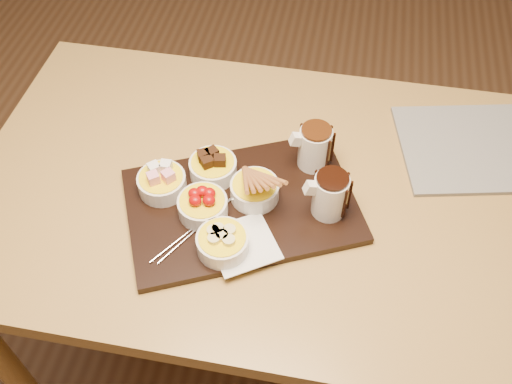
% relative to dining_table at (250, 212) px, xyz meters
% --- Properties ---
extents(ground, '(5.00, 5.00, 0.00)m').
position_rel_dining_table_xyz_m(ground, '(0.00, 0.00, -0.65)').
color(ground, '#56351D').
rests_on(ground, ground).
extents(dining_table, '(1.20, 0.80, 0.75)m').
position_rel_dining_table_xyz_m(dining_table, '(0.00, 0.00, 0.00)').
color(dining_table, '#A6803D').
rests_on(dining_table, ground).
extents(serving_board, '(0.54, 0.46, 0.02)m').
position_rel_dining_table_xyz_m(serving_board, '(-0.00, -0.07, 0.11)').
color(serving_board, black).
rests_on(serving_board, dining_table).
extents(napkin, '(0.17, 0.17, 0.00)m').
position_rel_dining_table_xyz_m(napkin, '(0.02, -0.17, 0.12)').
color(napkin, white).
rests_on(napkin, serving_board).
extents(bowl_marshmallows, '(0.10, 0.10, 0.04)m').
position_rel_dining_table_xyz_m(bowl_marshmallows, '(-0.17, -0.06, 0.14)').
color(bowl_marshmallows, silver).
rests_on(bowl_marshmallows, serving_board).
extents(bowl_cake, '(0.10, 0.10, 0.04)m').
position_rel_dining_table_xyz_m(bowl_cake, '(-0.08, -0.00, 0.14)').
color(bowl_cake, silver).
rests_on(bowl_cake, serving_board).
extents(bowl_strawberries, '(0.10, 0.10, 0.04)m').
position_rel_dining_table_xyz_m(bowl_strawberries, '(-0.08, -0.10, 0.14)').
color(bowl_strawberries, silver).
rests_on(bowl_strawberries, serving_board).
extents(bowl_biscotti, '(0.10, 0.10, 0.04)m').
position_rel_dining_table_xyz_m(bowl_biscotti, '(0.02, -0.05, 0.14)').
color(bowl_biscotti, silver).
rests_on(bowl_biscotti, serving_board).
extents(bowl_bananas, '(0.10, 0.10, 0.04)m').
position_rel_dining_table_xyz_m(bowl_bananas, '(-0.02, -0.18, 0.14)').
color(bowl_bananas, silver).
rests_on(bowl_bananas, serving_board).
extents(pitcher_dark_chocolate, '(0.09, 0.09, 0.09)m').
position_rel_dining_table_xyz_m(pitcher_dark_chocolate, '(0.17, -0.05, 0.16)').
color(pitcher_dark_chocolate, silver).
rests_on(pitcher_dark_chocolate, serving_board).
extents(pitcher_milk_chocolate, '(0.09, 0.09, 0.09)m').
position_rel_dining_table_xyz_m(pitcher_milk_chocolate, '(0.13, 0.07, 0.16)').
color(pitcher_milk_chocolate, silver).
rests_on(pitcher_milk_chocolate, serving_board).
extents(fondue_skewers, '(0.23, 0.17, 0.01)m').
position_rel_dining_table_xyz_m(fondue_skewers, '(-0.07, -0.13, 0.12)').
color(fondue_skewers, silver).
rests_on(fondue_skewers, serving_board).
extents(newspaper, '(0.39, 0.33, 0.01)m').
position_rel_dining_table_xyz_m(newspaper, '(0.48, 0.19, 0.10)').
color(newspaper, beige).
rests_on(newspaper, dining_table).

